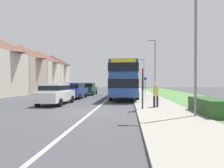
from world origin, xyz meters
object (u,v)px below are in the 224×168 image
at_px(street_lamp_near, 194,26).
at_px(street_lamp_mid, 154,64).
at_px(parked_car_white, 56,93).
at_px(pedestrian_at_stop, 156,94).
at_px(cycle_route_sign, 145,85).
at_px(double_decker_bus, 125,79).
at_px(parked_car_dark_green, 88,88).
at_px(street_lamp_far, 143,72).
at_px(bus_stop_sign, 143,86).
at_px(parked_car_blue, 75,90).

bearing_deg(street_lamp_near, street_lamp_mid, 89.47).
xyz_separation_m(parked_car_white, pedestrian_at_stop, (7.50, -1.72, 0.06)).
bearing_deg(cycle_route_sign, pedestrian_at_stop, -92.59).
bearing_deg(street_lamp_near, double_decker_bus, 107.90).
bearing_deg(parked_car_dark_green, double_decker_bus, -42.03).
distance_m(parked_car_white, street_lamp_far, 26.62).
height_order(parked_car_dark_green, pedestrian_at_stop, same).
height_order(bus_stop_sign, street_lamp_far, street_lamp_far).
relative_size(double_decker_bus, parked_car_white, 2.50).
distance_m(parked_car_dark_green, street_lamp_mid, 9.53).
relative_size(double_decker_bus, street_lamp_far, 1.65).
distance_m(parked_car_blue, street_lamp_far, 21.65).
bearing_deg(bus_stop_sign, double_decker_bus, 98.22).
bearing_deg(parked_car_blue, cycle_route_sign, 43.30).
distance_m(parked_car_blue, pedestrian_at_stop, 10.45).
relative_size(bus_stop_sign, cycle_route_sign, 1.03).
distance_m(double_decker_bus, parked_car_dark_green, 7.07).
bearing_deg(pedestrian_at_stop, street_lamp_mid, 82.65).
bearing_deg(cycle_route_sign, parked_car_white, -121.65).
relative_size(double_decker_bus, street_lamp_near, 1.40).
distance_m(parked_car_blue, street_lamp_near, 13.97).
bearing_deg(parked_car_white, street_lamp_far, 70.52).
xyz_separation_m(parked_car_white, parked_car_blue, (-0.12, 5.44, 0.01)).
height_order(street_lamp_near, street_lamp_far, street_lamp_near).
xyz_separation_m(pedestrian_at_stop, cycle_route_sign, (0.68, 14.98, 0.45)).
height_order(double_decker_bus, pedestrian_at_stop, double_decker_bus).
xyz_separation_m(parked_car_dark_green, street_lamp_far, (8.72, 13.89, 2.95)).
relative_size(parked_car_white, street_lamp_far, 0.66).
distance_m(double_decker_bus, street_lamp_near, 11.86).
height_order(parked_car_white, bus_stop_sign, bus_stop_sign).
height_order(pedestrian_at_stop, street_lamp_near, street_lamp_near).
height_order(parked_car_blue, street_lamp_far, street_lamp_far).
relative_size(parked_car_white, street_lamp_mid, 0.61).
xyz_separation_m(parked_car_white, street_lamp_far, (8.82, 24.95, 2.95)).
xyz_separation_m(parked_car_dark_green, pedestrian_at_stop, (7.39, -12.78, 0.06)).
bearing_deg(street_lamp_far, bus_stop_sign, -94.67).
bearing_deg(bus_stop_sign, parked_car_dark_green, 115.40).
relative_size(parked_car_blue, cycle_route_sign, 1.81).
bearing_deg(street_lamp_far, street_lamp_mid, -89.38).
relative_size(parked_car_dark_green, cycle_route_sign, 1.57).
bearing_deg(street_lamp_mid, parked_car_dark_green, 172.11).
distance_m(parked_car_white, parked_car_dark_green, 11.06).
bearing_deg(double_decker_bus, cycle_route_sign, 67.11).
bearing_deg(street_lamp_near, cycle_route_sign, 92.16).
distance_m(street_lamp_mid, street_lamp_far, 15.12).
distance_m(parked_car_white, parked_car_blue, 5.45).
xyz_separation_m(parked_car_white, cycle_route_sign, (8.17, 13.26, 0.51)).
bearing_deg(pedestrian_at_stop, parked_car_white, 167.11).
height_order(parked_car_white, street_lamp_far, street_lamp_far).
relative_size(cycle_route_sign, street_lamp_near, 0.32).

